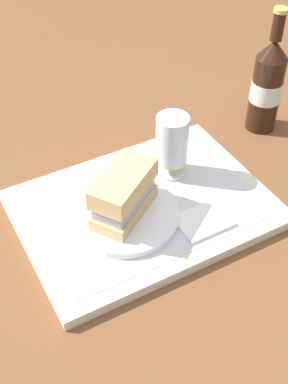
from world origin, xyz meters
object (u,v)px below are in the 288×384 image
sandwich (125,192)px  beer_bottle (267,85)px  plate (125,215)px  beer_glass (172,143)px

sandwich → beer_bottle: bearing=-16.9°
plate → beer_bottle: beer_bottle is taller
plate → beer_bottle: 0.42m
beer_glass → beer_bottle: (0.26, 0.06, 0.01)m
beer_glass → beer_bottle: bearing=12.6°
sandwich → beer_glass: beer_glass is taller
sandwich → plate: bearing=-180.0°
plate → beer_bottle: bearing=17.5°
plate → sandwich: bearing=34.2°
plate → beer_glass: size_ratio=1.52×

